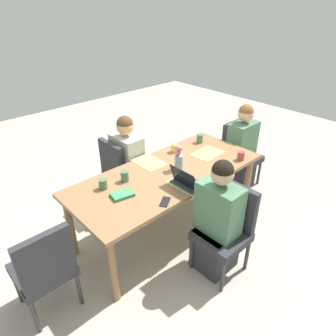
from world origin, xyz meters
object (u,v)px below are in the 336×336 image
chair_head_right_right_near (44,267)px  book_red_cover (122,194)px  person_head_left_left_far (240,152)px  coffee_mug_centre_left (125,176)px  coffee_mug_centre_right (200,138)px  chair_near_left_near (120,170)px  phone_black (165,202)px  chair_head_left_left_far (238,151)px  laptop_far_left_mid (187,182)px  person_near_left_near (128,168)px  dining_table (168,178)px  person_far_left_mid (217,224)px  coffee_mug_near_right (103,184)px  chair_far_left_mid (227,226)px  coffee_mug_far_left (241,156)px  coffee_mug_near_left (175,148)px  flower_vase (179,158)px

chair_head_right_right_near → book_red_cover: (-0.82, -0.06, 0.27)m
person_head_left_left_far → coffee_mug_centre_left: (1.78, -0.16, 0.29)m
coffee_mug_centre_right → coffee_mug_centre_left: bearing=4.6°
chair_near_left_near → book_red_cover: (0.51, 0.79, 0.27)m
coffee_mug_centre_left → phone_black: coffee_mug_centre_left is taller
coffee_mug_centre_right → book_red_cover: size_ratio=0.55×
chair_head_left_left_far → coffee_mug_centre_right: (0.62, -0.19, 0.31)m
chair_near_left_near → laptop_far_left_mid: 1.12m
person_near_left_near → chair_head_right_right_near: person_near_left_near is taller
dining_table → coffee_mug_centre_right: coffee_mug_centre_right is taller
chair_near_left_near → phone_black: (0.29, 1.13, 0.26)m
person_far_left_mid → coffee_mug_centre_left: size_ratio=10.93×
coffee_mug_near_right → dining_table: bearing=163.2°
dining_table → laptop_far_left_mid: 0.34m
chair_head_left_left_far → book_red_cover: size_ratio=4.50×
chair_head_left_left_far → person_head_left_left_far: bearing=51.2°
person_head_left_left_far → phone_black: 1.79m
book_red_cover → chair_far_left_mid: bearing=141.8°
coffee_mug_centre_right → coffee_mug_far_left: (0.01, 0.62, -0.01)m
chair_head_left_left_far → coffee_mug_far_left: (0.63, 0.44, 0.31)m
person_near_left_near → coffee_mug_near_left: bearing=134.3°
chair_far_left_mid → book_red_cover: chair_far_left_mid is taller
laptop_far_left_mid → phone_black: 0.34m
person_far_left_mid → coffee_mug_far_left: person_far_left_mid is taller
coffee_mug_near_left → book_red_cover: 1.04m
dining_table → laptop_far_left_mid: size_ratio=6.65×
chair_near_left_near → coffee_mug_centre_right: (-0.89, 0.50, 0.31)m
person_far_left_mid → phone_black: 0.54m
person_near_left_near → person_head_left_left_far: size_ratio=1.00×
phone_black → chair_head_left_left_far: bearing=160.7°
laptop_far_left_mid → phone_black: laptop_far_left_mid is taller
person_head_left_left_far → coffee_mug_far_left: 0.73m
person_head_left_left_far → coffee_mug_near_right: size_ratio=11.91×
chair_head_right_right_near → coffee_mug_near_left: bearing=-168.0°
chair_head_right_right_near → coffee_mug_centre_left: (-1.00, -0.26, 0.31)m
flower_vase → coffee_mug_centre_left: size_ratio=2.51×
coffee_mug_near_right → flower_vase: bearing=164.3°
flower_vase → coffee_mug_near_right: bearing=-15.7°
coffee_mug_far_left → book_red_cover: 1.43m
chair_head_right_right_near → book_red_cover: chair_head_right_right_near is taller
chair_head_right_right_near → phone_black: chair_head_right_right_near is taller
person_far_left_mid → flower_vase: size_ratio=4.35×
laptop_far_left_mid → book_red_cover: 0.63m
dining_table → coffee_mug_centre_right: 0.85m
chair_head_left_left_far → chair_far_left_mid: bearing=31.8°
person_far_left_mid → chair_far_left_mid: bearing=141.2°
person_near_left_near → coffee_mug_near_right: bearing=38.0°
person_far_left_mid → flower_vase: 0.80m
dining_table → coffee_mug_centre_left: 0.48m
person_head_left_left_far → coffee_mug_centre_right: person_head_left_left_far is taller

